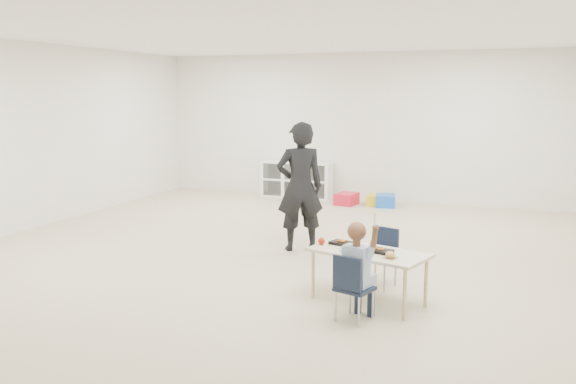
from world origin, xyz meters
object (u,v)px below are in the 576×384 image
at_px(table, 368,276).
at_px(adult, 300,187).
at_px(chair_near, 355,287).
at_px(child, 355,268).
at_px(cubby_shelf, 297,179).

height_order(table, adult, adult).
distance_m(table, adult, 2.21).
bearing_deg(chair_near, table, 106.59).
height_order(chair_near, child, child).
height_order(table, cubby_shelf, cubby_shelf).
xyz_separation_m(chair_near, child, (0.00, 0.00, 0.18)).
bearing_deg(cubby_shelf, child, -65.43).
bearing_deg(chair_near, adult, 137.57).
height_order(chair_near, cubby_shelf, cubby_shelf).
relative_size(table, cubby_shelf, 0.89).
relative_size(cubby_shelf, adult, 0.83).
relative_size(child, cubby_shelf, 0.70).
distance_m(table, chair_near, 0.53).
bearing_deg(chair_near, child, 0.00).
bearing_deg(child, cubby_shelf, 131.25).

